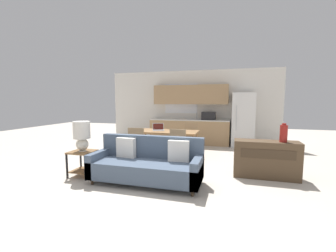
{
  "coord_description": "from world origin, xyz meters",
  "views": [
    {
      "loc": [
        1.54,
        -3.83,
        1.58
      ],
      "look_at": [
        -0.01,
        1.5,
        0.95
      ],
      "focal_mm": 24.0,
      "sensor_mm": 36.0,
      "label": 1
    }
  ],
  "objects_px": {
    "side_table": "(83,159)",
    "dining_chair_near_right": "(179,146)",
    "dining_table": "(167,133)",
    "refrigerator": "(243,120)",
    "vase": "(284,133)",
    "couch": "(147,165)",
    "dining_chair_far_right": "(191,136)",
    "table_lamp": "(82,134)",
    "dining_chair_near_left": "(138,144)",
    "credenza": "(266,159)",
    "laptop": "(158,129)"
  },
  "relations": [
    {
      "from": "dining_chair_near_right",
      "to": "laptop",
      "type": "relative_size",
      "value": 2.34
    },
    {
      "from": "laptop",
      "to": "vase",
      "type": "bearing_deg",
      "value": -42.71
    },
    {
      "from": "couch",
      "to": "side_table",
      "type": "bearing_deg",
      "value": -178.18
    },
    {
      "from": "dining_table",
      "to": "credenza",
      "type": "bearing_deg",
      "value": -22.68
    },
    {
      "from": "table_lamp",
      "to": "dining_chair_near_right",
      "type": "xyz_separation_m",
      "value": [
        1.78,
        1.24,
        -0.38
      ]
    },
    {
      "from": "couch",
      "to": "side_table",
      "type": "height_order",
      "value": "couch"
    },
    {
      "from": "table_lamp",
      "to": "couch",
      "type": "bearing_deg",
      "value": 2.19
    },
    {
      "from": "side_table",
      "to": "dining_chair_near_left",
      "type": "xyz_separation_m",
      "value": [
        0.72,
        1.19,
        0.15
      ]
    },
    {
      "from": "credenza",
      "to": "vase",
      "type": "distance_m",
      "value": 0.63
    },
    {
      "from": "refrigerator",
      "to": "credenza",
      "type": "xyz_separation_m",
      "value": [
        0.34,
        -3.18,
        -0.54
      ]
    },
    {
      "from": "vase",
      "to": "dining_chair_near_left",
      "type": "bearing_deg",
      "value": 175.55
    },
    {
      "from": "refrigerator",
      "to": "credenza",
      "type": "distance_m",
      "value": 3.24
    },
    {
      "from": "table_lamp",
      "to": "dining_chair_far_right",
      "type": "height_order",
      "value": "table_lamp"
    },
    {
      "from": "table_lamp",
      "to": "dining_chair_far_right",
      "type": "distance_m",
      "value": 3.33
    },
    {
      "from": "dining_chair_near_right",
      "to": "dining_chair_far_right",
      "type": "height_order",
      "value": "same"
    },
    {
      "from": "dining_table",
      "to": "table_lamp",
      "type": "bearing_deg",
      "value": -121.9
    },
    {
      "from": "dining_table",
      "to": "vase",
      "type": "bearing_deg",
      "value": -21.12
    },
    {
      "from": "credenza",
      "to": "dining_chair_far_right",
      "type": "xyz_separation_m",
      "value": [
        -1.89,
        1.8,
        0.13
      ]
    },
    {
      "from": "dining_chair_near_left",
      "to": "refrigerator",
      "type": "bearing_deg",
      "value": -136.76
    },
    {
      "from": "vase",
      "to": "dining_chair_near_left",
      "type": "height_order",
      "value": "vase"
    },
    {
      "from": "couch",
      "to": "dining_table",
      "type": "bearing_deg",
      "value": 95.11
    },
    {
      "from": "dining_chair_far_right",
      "to": "laptop",
      "type": "distance_m",
      "value": 1.12
    },
    {
      "from": "side_table",
      "to": "table_lamp",
      "type": "height_order",
      "value": "table_lamp"
    },
    {
      "from": "couch",
      "to": "dining_chair_far_right",
      "type": "relative_size",
      "value": 2.3
    },
    {
      "from": "dining_chair_near_left",
      "to": "dining_chair_near_right",
      "type": "bearing_deg",
      "value": 176.78
    },
    {
      "from": "couch",
      "to": "dining_chair_near_right",
      "type": "height_order",
      "value": "dining_chair_near_right"
    },
    {
      "from": "table_lamp",
      "to": "laptop",
      "type": "bearing_deg",
      "value": 64.58
    },
    {
      "from": "refrigerator",
      "to": "dining_chair_near_right",
      "type": "relative_size",
      "value": 2.01
    },
    {
      "from": "side_table",
      "to": "credenza",
      "type": "height_order",
      "value": "credenza"
    },
    {
      "from": "dining_table",
      "to": "couch",
      "type": "height_order",
      "value": "couch"
    },
    {
      "from": "laptop",
      "to": "refrigerator",
      "type": "bearing_deg",
      "value": 19.66
    },
    {
      "from": "couch",
      "to": "dining_chair_near_right",
      "type": "xyz_separation_m",
      "value": [
        0.36,
        1.19,
        0.17
      ]
    },
    {
      "from": "dining_chair_near_left",
      "to": "dining_chair_near_right",
      "type": "distance_m",
      "value": 1.07
    },
    {
      "from": "dining_table",
      "to": "refrigerator",
      "type": "bearing_deg",
      "value": 46.3
    },
    {
      "from": "refrigerator",
      "to": "dining_chair_near_right",
      "type": "distance_m",
      "value": 3.33
    },
    {
      "from": "refrigerator",
      "to": "couch",
      "type": "height_order",
      "value": "refrigerator"
    },
    {
      "from": "couch",
      "to": "dining_chair_near_left",
      "type": "xyz_separation_m",
      "value": [
        -0.71,
        1.15,
        0.17
      ]
    },
    {
      "from": "refrigerator",
      "to": "vase",
      "type": "xyz_separation_m",
      "value": [
        0.64,
        -3.22,
        0.01
      ]
    },
    {
      "from": "dining_chair_far_right",
      "to": "laptop",
      "type": "height_order",
      "value": "laptop"
    },
    {
      "from": "side_table",
      "to": "dining_chair_near_right",
      "type": "height_order",
      "value": "dining_chair_near_right"
    },
    {
      "from": "dining_chair_near_right",
      "to": "refrigerator",
      "type": "bearing_deg",
      "value": -111.08
    },
    {
      "from": "side_table",
      "to": "table_lamp",
      "type": "bearing_deg",
      "value": -36.52
    },
    {
      "from": "dining_chair_near_right",
      "to": "couch",
      "type": "bearing_deg",
      "value": 80.0
    },
    {
      "from": "dining_chair_far_right",
      "to": "table_lamp",
      "type": "bearing_deg",
      "value": -130.05
    },
    {
      "from": "side_table",
      "to": "dining_chair_near_right",
      "type": "bearing_deg",
      "value": 34.65
    },
    {
      "from": "side_table",
      "to": "table_lamp",
      "type": "xyz_separation_m",
      "value": [
        0.01,
        -0.01,
        0.53
      ]
    },
    {
      "from": "refrigerator",
      "to": "credenza",
      "type": "height_order",
      "value": "refrigerator"
    },
    {
      "from": "couch",
      "to": "table_lamp",
      "type": "bearing_deg",
      "value": -177.81
    },
    {
      "from": "couch",
      "to": "vase",
      "type": "relative_size",
      "value": 5.66
    },
    {
      "from": "couch",
      "to": "dining_chair_near_right",
      "type": "relative_size",
      "value": 2.3
    }
  ]
}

